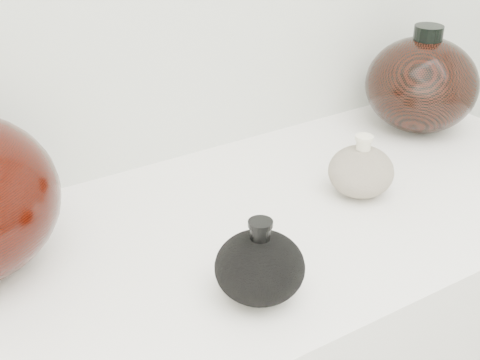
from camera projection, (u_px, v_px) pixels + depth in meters
black_gourd_vase at (260, 267)px, 0.79m from camera, size 0.11×0.11×0.11m
cream_gourd_vase at (361, 171)px, 1.02m from camera, size 0.13×0.13×0.10m
right_round_pot at (421, 84)px, 1.21m from camera, size 0.22×0.22×0.19m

